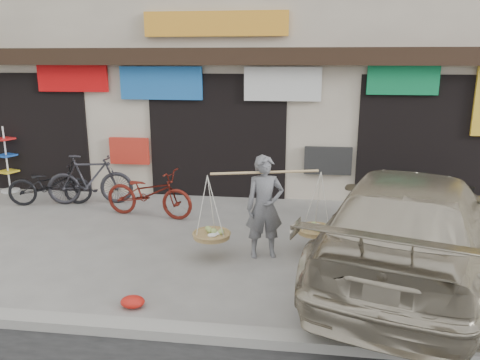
# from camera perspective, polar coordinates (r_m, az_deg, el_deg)

# --- Properties ---
(ground) EXTENTS (70.00, 70.00, 0.00)m
(ground) POSITION_cam_1_polar(r_m,az_deg,el_deg) (7.37, -7.57, -9.61)
(ground) COLOR gray
(ground) RESTS_ON ground
(kerb) EXTENTS (70.00, 0.25, 0.12)m
(kerb) POSITION_cam_1_polar(r_m,az_deg,el_deg) (5.67, -13.06, -17.15)
(kerb) COLOR gray
(kerb) RESTS_ON ground
(shophouse_block) EXTENTS (14.00, 6.32, 7.00)m
(shophouse_block) POSITION_cam_1_polar(r_m,az_deg,el_deg) (13.04, -0.50, 16.51)
(shophouse_block) COLOR beige
(shophouse_block) RESTS_ON ground
(street_vendor) EXTENTS (2.14, 0.98, 1.61)m
(street_vendor) POSITION_cam_1_polar(r_m,az_deg,el_deg) (7.20, 3.01, -3.81)
(street_vendor) COLOR slate
(street_vendor) RESTS_ON ground
(bike_0) EXTENTS (1.80, 1.01, 0.89)m
(bike_0) POSITION_cam_1_polar(r_m,az_deg,el_deg) (10.62, -22.16, -0.48)
(bike_0) COLOR black
(bike_0) RESTS_ON ground
(bike_1) EXTENTS (1.85, 0.87, 1.07)m
(bike_1) POSITION_cam_1_polar(r_m,az_deg,el_deg) (10.35, -17.84, 0.05)
(bike_1) COLOR #27262B
(bike_1) RESTS_ON ground
(bike_2) EXTENTS (1.89, 0.92, 0.95)m
(bike_2) POSITION_cam_1_polar(r_m,az_deg,el_deg) (9.26, -11.04, -1.57)
(bike_2) COLOR #5B170F
(bike_2) RESTS_ON ground
(suv) EXTENTS (3.59, 5.57, 1.50)m
(suv) POSITION_cam_1_polar(r_m,az_deg,el_deg) (7.04, 19.95, -5.02)
(suv) COLOR #BAAE95
(suv) RESTS_ON ground
(display_rack) EXTENTS (0.45, 0.45, 1.52)m
(display_rack) POSITION_cam_1_polar(r_m,az_deg,el_deg) (12.06, -26.50, 1.58)
(display_rack) COLOR silver
(display_rack) RESTS_ON ground
(red_bag) EXTENTS (0.31, 0.25, 0.14)m
(red_bag) POSITION_cam_1_polar(r_m,az_deg,el_deg) (6.16, -12.96, -14.27)
(red_bag) COLOR red
(red_bag) RESTS_ON ground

